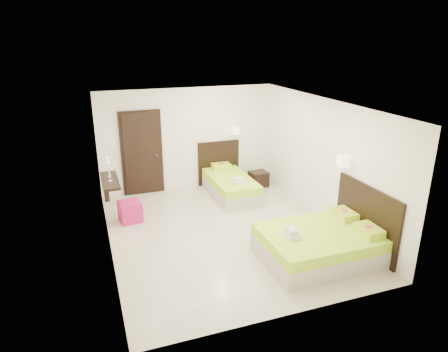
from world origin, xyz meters
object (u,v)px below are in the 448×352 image
object	(u,v)px
bed_single	(229,184)
bed_double	(322,242)
ottoman	(130,211)
nightstand	(258,179)

from	to	relation	value
bed_single	bed_double	distance (m)	3.45
bed_single	bed_double	xyz separation A→B (m)	(0.52, -3.41, 0.01)
ottoman	bed_single	bearing A→B (deg)	15.88
nightstand	ottoman	size ratio (longest dim) A/B	1.02
bed_double	nightstand	world-z (taller)	bed_double
bed_single	bed_double	size ratio (longest dim) A/B	0.94
bed_double	nightstand	size ratio (longest dim) A/B	4.46
bed_single	nightstand	bearing A→B (deg)	17.06
bed_single	ottoman	xyz separation A→B (m)	(-2.55, -0.73, -0.06)
bed_single	bed_double	world-z (taller)	bed_double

